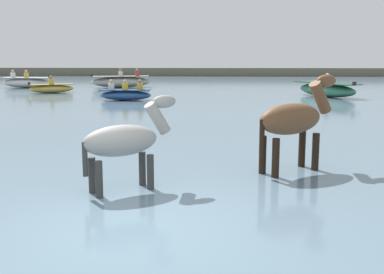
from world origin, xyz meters
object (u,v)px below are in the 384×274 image
boat_mid_outer (126,94)px  boat_distant_west (327,90)px  horse_lead_grey (125,143)px  boat_distant_east (27,82)px  boat_mid_channel (51,88)px  horse_trailing_bay (294,121)px  boat_far_offshore (121,82)px

boat_mid_outer → boat_distant_west: bearing=13.4°
horse_lead_grey → boat_distant_east: 25.40m
horse_lead_grey → boat_mid_outer: (-2.78, 15.03, -0.51)m
boat_mid_channel → horse_trailing_bay: bearing=-59.0°
horse_lead_grey → boat_mid_channel: horse_lead_grey is taller
boat_mid_outer → boat_distant_east: bearing=134.6°
boat_distant_east → boat_mid_outer: size_ratio=1.43×
horse_lead_grey → boat_distant_west: 18.82m
boat_distant_east → boat_mid_outer: boat_distant_east is taller
boat_far_offshore → boat_distant_west: bearing=-27.7°
boat_distant_west → horse_lead_grey: bearing=-112.4°
boat_distant_west → boat_far_offshore: (-11.83, 6.22, 0.01)m
horse_lead_grey → boat_mid_outer: size_ratio=0.74×
boat_mid_channel → boat_far_offshore: boat_far_offshore is taller
horse_trailing_bay → boat_distant_east: 25.53m
horse_lead_grey → horse_trailing_bay: (2.90, 1.43, 0.16)m
horse_trailing_bay → boat_distant_west: (4.26, 15.97, -0.59)m
horse_lead_grey → boat_distant_east: (-10.68, 23.04, -0.45)m
boat_mid_channel → boat_distant_east: 4.93m
horse_lead_grey → boat_far_offshore: (-4.67, 23.62, -0.41)m
horse_trailing_bay → boat_distant_west: 16.54m
horse_trailing_bay → boat_mid_channel: (-10.62, 17.66, -0.70)m
boat_mid_channel → boat_distant_west: size_ratio=0.65×
boat_mid_outer → boat_mid_channel: bearing=140.7°
boat_distant_west → boat_far_offshore: boat_far_offshore is taller
boat_distant_east → boat_far_offshore: 6.04m
horse_lead_grey → boat_mid_outer: horse_lead_grey is taller
horse_trailing_bay → boat_far_offshore: size_ratio=0.52×
horse_trailing_bay → boat_distant_east: bearing=122.1°
horse_trailing_bay → boat_distant_west: size_ratio=0.53×
horse_lead_grey → boat_distant_west: (7.16, 17.40, -0.42)m
boat_mid_channel → horse_lead_grey: bearing=-68.0°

